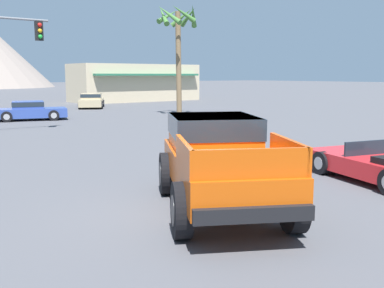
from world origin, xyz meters
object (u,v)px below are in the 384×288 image
red_convertible_car (379,166)px  palm_tree_tall (178,33)px  orange_pickup_truck (218,156)px  parked_car_tan (92,101)px  parked_car_blue (30,110)px

red_convertible_car → palm_tree_tall: size_ratio=0.59×
orange_pickup_truck → parked_car_tan: orange_pickup_truck is taller
palm_tree_tall → parked_car_tan: bearing=98.6°
parked_car_tan → orange_pickup_truck: bearing=-80.9°
palm_tree_tall → orange_pickup_truck: bearing=-123.2°
orange_pickup_truck → parked_car_blue: 21.45m
red_convertible_car → parked_car_tan: 30.06m
orange_pickup_truck → parked_car_tan: 30.51m
orange_pickup_truck → red_convertible_car: size_ratio=1.21×
parked_car_blue → palm_tree_tall: size_ratio=0.63×
red_convertible_car → parked_car_blue: bearing=110.5°
orange_pickup_truck → parked_car_blue: (2.72, 21.27, -0.49)m
orange_pickup_truck → parked_car_blue: bearing=111.7°
parked_car_blue → parked_car_tan: 10.63m
parked_car_tan → palm_tree_tall: size_ratio=0.61×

